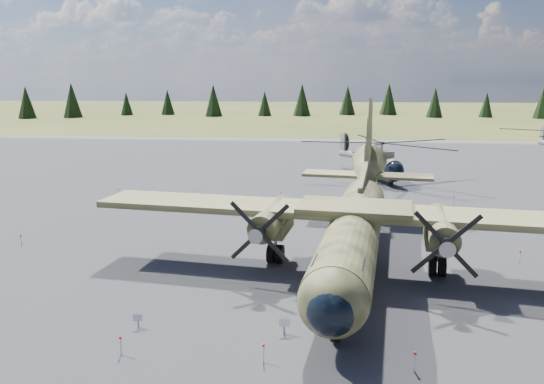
# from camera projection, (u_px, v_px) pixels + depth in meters

# --- Properties ---
(ground) EXTENTS (500.00, 500.00, 0.00)m
(ground) POSITION_uv_depth(u_px,v_px,m) (258.00, 255.00, 34.88)
(ground) COLOR brown
(ground) RESTS_ON ground
(apron) EXTENTS (120.00, 120.00, 0.04)m
(apron) POSITION_uv_depth(u_px,v_px,m) (274.00, 217.00, 44.60)
(apron) COLOR slate
(apron) RESTS_ON ground
(transport_plane) EXTENTS (31.62, 28.56, 10.40)m
(transport_plane) POSITION_uv_depth(u_px,v_px,m) (356.00, 219.00, 32.21)
(transport_plane) COLOR #30361D
(transport_plane) RESTS_ON ground
(helicopter_near) EXTENTS (23.24, 23.24, 4.56)m
(helicopter_near) POSITION_uv_depth(u_px,v_px,m) (379.00, 153.00, 59.36)
(helicopter_near) COLOR slate
(helicopter_near) RESTS_ON ground
(info_placard_left) EXTENTS (0.44, 0.23, 0.67)m
(info_placard_left) POSITION_uv_depth(u_px,v_px,m) (138.00, 319.00, 24.48)
(info_placard_left) COLOR gray
(info_placard_left) RESTS_ON ground
(info_placard_right) EXTENTS (0.50, 0.23, 0.78)m
(info_placard_right) POSITION_uv_depth(u_px,v_px,m) (284.00, 324.00, 23.84)
(info_placard_right) COLOR gray
(info_placard_right) RESTS_ON ground
(barrier_fence) EXTENTS (33.12, 29.62, 0.85)m
(barrier_fence) POSITION_uv_depth(u_px,v_px,m) (251.00, 248.00, 34.74)
(barrier_fence) COLOR silver
(barrier_fence) RESTS_ON ground
(treeline) EXTENTS (307.34, 302.89, 10.95)m
(treeline) POSITION_uv_depth(u_px,v_px,m) (208.00, 200.00, 29.46)
(treeline) COLOR black
(treeline) RESTS_ON ground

